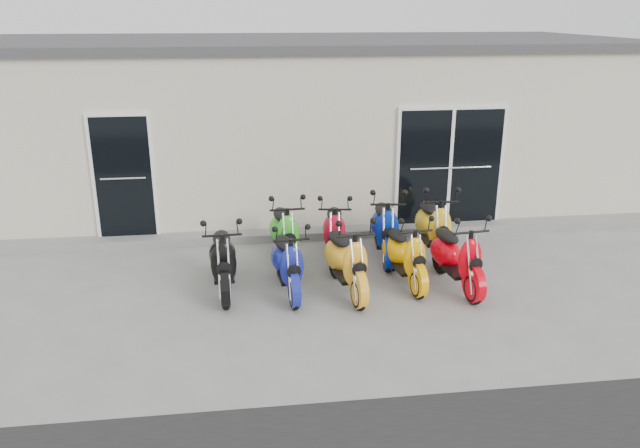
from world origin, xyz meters
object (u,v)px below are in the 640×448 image
at_px(scooter_front_orange_a, 346,252).
at_px(scooter_front_blue, 287,255).
at_px(scooter_back_green, 284,225).
at_px(scooter_back_yellow, 434,218).
at_px(scooter_front_red, 457,248).
at_px(scooter_back_red, 334,224).
at_px(scooter_back_blue, 385,221).
at_px(scooter_front_black, 223,251).
at_px(scooter_front_orange_b, 405,247).

bearing_deg(scooter_front_orange_a, scooter_front_blue, 165.65).
bearing_deg(scooter_back_green, scooter_back_yellow, -3.98).
height_order(scooter_front_orange_a, scooter_front_red, scooter_front_orange_a).
height_order(scooter_front_blue, scooter_front_red, scooter_front_red).
height_order(scooter_front_orange_a, scooter_back_red, scooter_front_orange_a).
bearing_deg(scooter_back_blue, scooter_back_green, -173.16).
bearing_deg(scooter_front_red, scooter_back_blue, 114.51).
height_order(scooter_front_red, scooter_back_blue, scooter_back_blue).
bearing_deg(scooter_front_orange_a, scooter_back_yellow, 28.81).
height_order(scooter_back_blue, scooter_back_yellow, scooter_back_yellow).
distance_m(scooter_front_black, scooter_back_blue, 2.81).
xyz_separation_m(scooter_back_red, scooter_back_yellow, (1.65, -0.07, 0.05)).
relative_size(scooter_front_black, scooter_front_orange_b, 1.06).
height_order(scooter_front_red, scooter_back_yellow, scooter_back_yellow).
distance_m(scooter_front_red, scooter_back_blue, 1.51).
relative_size(scooter_front_blue, scooter_back_blue, 0.91).
relative_size(scooter_front_orange_a, scooter_back_yellow, 0.97).
distance_m(scooter_front_orange_b, scooter_back_blue, 1.06).
xyz_separation_m(scooter_front_orange_a, scooter_back_blue, (0.86, 1.26, 0.01)).
relative_size(scooter_front_black, scooter_front_red, 1.01).
relative_size(scooter_front_black, scooter_back_yellow, 0.96).
xyz_separation_m(scooter_front_orange_b, scooter_back_green, (-1.71, 1.08, 0.04)).
height_order(scooter_front_red, scooter_back_green, scooter_back_green).
xyz_separation_m(scooter_front_blue, scooter_front_orange_a, (0.84, -0.10, 0.05)).
bearing_deg(scooter_front_red, scooter_back_yellow, 81.60).
bearing_deg(scooter_back_red, scooter_front_orange_b, -43.68).
bearing_deg(scooter_back_yellow, scooter_front_orange_b, -122.34).
bearing_deg(scooter_front_red, scooter_front_orange_a, 172.08).
xyz_separation_m(scooter_front_blue, scooter_front_red, (2.49, -0.13, 0.03)).
height_order(scooter_front_black, scooter_back_yellow, scooter_back_yellow).
height_order(scooter_back_green, scooter_back_yellow, scooter_back_yellow).
height_order(scooter_front_black, scooter_back_green, scooter_back_green).
bearing_deg(scooter_back_yellow, scooter_back_blue, -176.93).
distance_m(scooter_front_blue, scooter_back_red, 1.50).
relative_size(scooter_front_orange_b, scooter_back_green, 0.94).
bearing_deg(scooter_front_black, scooter_front_orange_b, -4.22).
xyz_separation_m(scooter_front_black, scooter_back_green, (0.97, 1.02, 0.01)).
xyz_separation_m(scooter_front_blue, scooter_front_orange_b, (1.76, 0.10, 0.00)).
relative_size(scooter_front_orange_a, scooter_back_green, 1.00).
distance_m(scooter_front_blue, scooter_front_orange_a, 0.85).
height_order(scooter_back_red, scooter_back_blue, scooter_back_blue).
bearing_deg(scooter_back_green, scooter_back_blue, -4.01).
relative_size(scooter_front_black, scooter_front_orange_a, 0.99).
bearing_deg(scooter_back_yellow, scooter_front_black, -160.32).
bearing_deg(scooter_front_orange_b, scooter_back_green, 140.68).
distance_m(scooter_front_orange_a, scooter_back_green, 1.51).
relative_size(scooter_front_blue, scooter_back_green, 0.93).
height_order(scooter_front_blue, scooter_back_red, scooter_back_red).
bearing_deg(scooter_back_blue, scooter_front_orange_b, -79.35).
distance_m(scooter_front_orange_b, scooter_back_red, 1.43).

